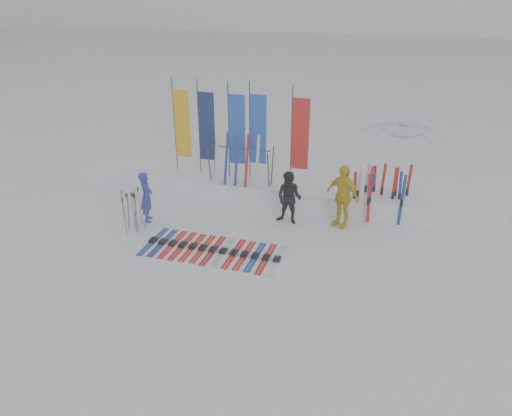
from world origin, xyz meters
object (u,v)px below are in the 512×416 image
(person_yellow, at_px, (342,196))
(person_blue, at_px, (146,197))
(ski_row, at_px, (213,250))
(ski_rack, at_px, (241,160))
(person_black, at_px, (289,198))
(tent_canopy, at_px, (400,158))

(person_yellow, bearing_deg, person_blue, -136.77)
(ski_row, distance_m, ski_rack, 3.79)
(person_blue, xyz_separation_m, ski_rack, (2.20, 2.33, 0.60))
(person_black, relative_size, person_yellow, 0.85)
(tent_canopy, distance_m, ski_rack, 5.38)
(person_black, distance_m, ski_rack, 2.36)
(tent_canopy, xyz_separation_m, ski_rack, (-4.93, -2.15, 0.13))
(person_blue, relative_size, tent_canopy, 0.56)
(tent_canopy, bearing_deg, person_black, -131.58)
(person_blue, bearing_deg, ski_rack, -67.14)
(person_blue, xyz_separation_m, ski_row, (2.56, -1.19, -0.75))
(person_yellow, xyz_separation_m, ski_row, (-3.09, -2.56, -0.92))
(person_black, xyz_separation_m, ski_rack, (-1.92, 1.24, 0.57))
(person_black, height_order, ski_rack, ski_rack)
(person_yellow, bearing_deg, ski_row, -110.77)
(tent_canopy, bearing_deg, person_yellow, -115.45)
(tent_canopy, height_order, ski_row, tent_canopy)
(person_yellow, height_order, ski_rack, person_yellow)
(ski_rack, bearing_deg, person_blue, -133.36)
(person_blue, height_order, ski_row, person_blue)
(tent_canopy, bearing_deg, ski_row, -128.86)
(tent_canopy, xyz_separation_m, ski_row, (-4.57, -5.67, -1.22))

